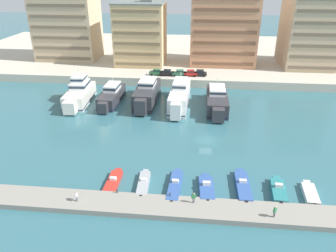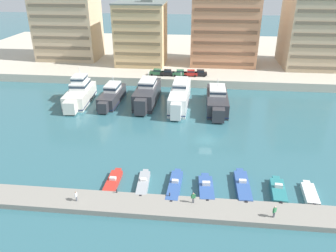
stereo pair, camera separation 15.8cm
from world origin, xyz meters
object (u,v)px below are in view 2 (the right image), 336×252
at_px(yacht_charcoal_left, 112,96).
at_px(motorboat_red_far_left, 113,182).
at_px(yacht_white_center_left, 180,96).
at_px(car_black_center, 200,73).
at_px(motorboat_grey_left, 143,184).
at_px(car_black_left, 167,72).
at_px(yacht_charcoal_center, 217,100).
at_px(pedestrian_near_edge, 193,197).
at_px(pedestrian_mid_deck, 275,211).
at_px(motorboat_blue_mid_left, 175,186).
at_px(car_red_center_left, 191,73).
at_px(car_green_mid_left, 180,73).
at_px(motorboat_blue_center, 243,186).
at_px(yacht_charcoal_mid_left, 147,94).
at_px(motorboat_white_mid_right, 310,194).
at_px(motorboat_blue_center_left, 206,188).
at_px(car_green_far_left, 157,72).
at_px(motorboat_teal_center_right, 278,191).
at_px(pedestrian_far_side, 76,195).

xyz_separation_m(yacht_charcoal_left, motorboat_red_far_left, (9.10, -34.21, -1.43)).
bearing_deg(yacht_white_center_left, car_black_center, 75.42).
xyz_separation_m(motorboat_red_far_left, car_black_center, (12.54, 51.52, 2.94)).
height_order(motorboat_grey_left, car_black_left, car_black_left).
xyz_separation_m(yacht_charcoal_center, pedestrian_near_edge, (-4.35, -37.44, -0.15)).
height_order(pedestrian_near_edge, pedestrian_mid_deck, pedestrian_mid_deck).
bearing_deg(yacht_charcoal_center, motorboat_blue_mid_left, -102.34).
height_order(motorboat_grey_left, car_red_center_left, car_red_center_left).
height_order(car_green_mid_left, car_red_center_left, same).
relative_size(yacht_charcoal_center, motorboat_blue_center, 2.12).
distance_m(yacht_charcoal_left, motorboat_blue_mid_left, 39.07).
distance_m(yacht_charcoal_mid_left, motorboat_red_far_left, 35.10).
relative_size(yacht_charcoal_left, yacht_charcoal_mid_left, 0.87).
bearing_deg(motorboat_white_mid_right, yacht_charcoal_mid_left, 130.73).
xyz_separation_m(motorboat_blue_center_left, pedestrian_mid_deck, (8.83, -5.92, 1.41)).
bearing_deg(car_black_left, car_red_center_left, 1.68).
height_order(motorboat_blue_center, pedestrian_near_edge, pedestrian_near_edge).
relative_size(yacht_charcoal_center, car_green_far_left, 4.49).
relative_size(motorboat_red_far_left, motorboat_teal_center_right, 1.09).
distance_m(motorboat_white_mid_right, car_black_center, 54.20).
bearing_deg(car_green_far_left, yacht_charcoal_mid_left, -91.02).
distance_m(yacht_white_center_left, car_green_mid_left, 17.12).
bearing_deg(motorboat_red_far_left, car_green_mid_left, 82.51).
bearing_deg(motorboat_blue_mid_left, motorboat_white_mid_right, 0.56).
xyz_separation_m(yacht_white_center_left, pedestrian_near_edge, (4.68, -38.11, -0.66)).
relative_size(car_green_far_left, pedestrian_far_side, 2.62).
bearing_deg(motorboat_red_far_left, yacht_charcoal_center, 62.95).
xyz_separation_m(yacht_charcoal_center, motorboat_blue_mid_left, (-7.28, -33.30, -1.53)).
bearing_deg(car_green_mid_left, car_black_left, -178.99).
distance_m(motorboat_blue_center, pedestrian_mid_deck, 7.80).
height_order(yacht_charcoal_left, car_black_left, yacht_charcoal_left).
bearing_deg(pedestrian_far_side, yacht_white_center_left, 73.49).
bearing_deg(yacht_charcoal_left, yacht_white_center_left, -0.84).
height_order(yacht_charcoal_mid_left, motorboat_blue_mid_left, yacht_charcoal_mid_left).
height_order(motorboat_red_far_left, car_black_center, car_black_center).
bearing_deg(motorboat_blue_mid_left, car_black_center, 86.87).
relative_size(yacht_white_center_left, car_red_center_left, 4.79).
height_order(motorboat_blue_center, car_green_far_left, car_green_far_left).
bearing_deg(motorboat_blue_center, pedestrian_mid_deck, -64.45).
distance_m(motorboat_blue_mid_left, car_red_center_left, 51.23).
bearing_deg(motorboat_grey_left, car_black_left, 91.96).
bearing_deg(pedestrian_near_edge, car_black_center, 90.11).
bearing_deg(yacht_white_center_left, pedestrian_near_edge, -83.00).
bearing_deg(car_green_mid_left, pedestrian_far_side, -100.45).
relative_size(motorboat_blue_mid_left, pedestrian_far_side, 5.51).
relative_size(motorboat_blue_center_left, motorboat_teal_center_right, 1.05).
bearing_deg(motorboat_blue_center_left, motorboat_teal_center_right, 1.90).
bearing_deg(yacht_charcoal_center, yacht_charcoal_left, 177.99).
bearing_deg(motorboat_teal_center_right, motorboat_red_far_left, -179.34).
bearing_deg(car_red_center_left, motorboat_white_mid_right, -68.68).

